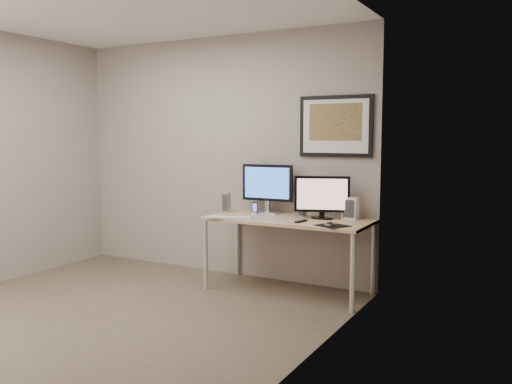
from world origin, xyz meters
TOP-DOWN VIEW (x-y plane):
  - floor at (0.00, 0.00)m, footprint 3.60×3.60m
  - room at (0.00, 0.45)m, footprint 3.60×3.60m
  - desk at (1.00, 1.35)m, footprint 1.60×0.70m
  - framed_art at (1.35, 1.68)m, footprint 0.75×0.04m
  - monitor_large at (0.66, 1.56)m, footprint 0.55×0.19m
  - monitor_tv at (1.31, 1.46)m, footprint 0.51×0.21m
  - speaker_left at (0.25, 1.43)m, footprint 0.09×0.09m
  - speaker_right at (1.08, 1.52)m, footprint 0.09×0.09m
  - phone_dock at (0.58, 1.45)m, footprint 0.06×0.06m
  - keyboard at (0.50, 1.07)m, footprint 0.48×0.27m
  - mousepad at (1.54, 1.14)m, footprint 0.34×0.32m
  - mouse at (1.51, 1.13)m, footprint 0.07×0.10m
  - remote at (1.21, 1.20)m, footprint 0.07×0.16m
  - fan_unit at (1.55, 1.57)m, footprint 0.15×0.11m

SIDE VIEW (x-z plane):
  - floor at x=0.00m, z-range 0.00..0.00m
  - desk at x=1.00m, z-range 0.30..1.03m
  - mousepad at x=1.54m, z-range 0.73..0.73m
  - keyboard at x=0.50m, z-range 0.73..0.75m
  - remote at x=1.21m, z-range 0.73..0.75m
  - mouse at x=1.51m, z-range 0.73..0.77m
  - phone_dock at x=0.58m, z-range 0.73..0.85m
  - speaker_right at x=1.08m, z-range 0.73..0.93m
  - speaker_left at x=0.25m, z-range 0.73..0.93m
  - fan_unit at x=1.55m, z-range 0.73..0.95m
  - monitor_tv at x=1.31m, z-range 0.74..1.16m
  - monitor_large at x=0.66m, z-range 0.76..1.26m
  - framed_art at x=1.35m, z-range 1.32..1.92m
  - room at x=0.00m, z-range -0.16..3.44m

